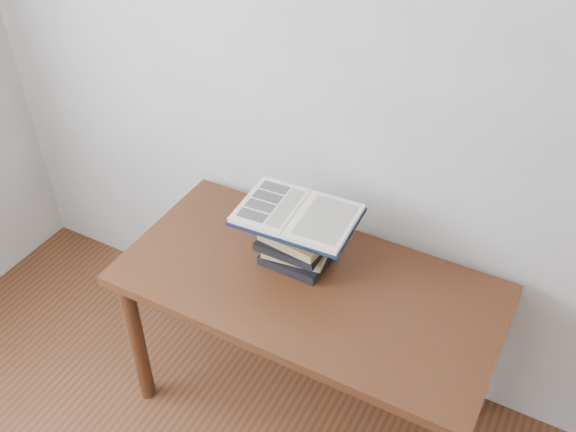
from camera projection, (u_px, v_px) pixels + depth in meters
The scene contains 3 objects.
desk at pixel (308, 302), 2.25m from camera, with size 1.31×0.65×0.70m.
book_stack at pixel (296, 241), 2.21m from camera, with size 0.24×0.19×0.18m.
open_book at pixel (297, 215), 2.15m from camera, with size 0.41×0.30×0.03m.
Camera 1 is at (0.59, -0.02, 2.25)m, focal length 40.00 mm.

